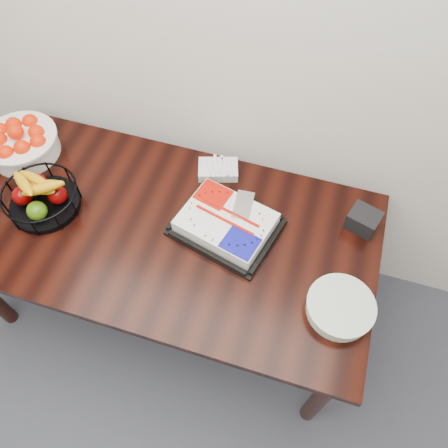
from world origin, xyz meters
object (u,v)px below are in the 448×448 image
(fruit_basket, at_px, (41,197))
(napkin_box, at_px, (363,220))
(table, at_px, (162,238))
(cake_tray, at_px, (226,224))
(tangerine_bowl, at_px, (19,139))
(plate_stack, at_px, (340,308))

(fruit_basket, bearing_deg, napkin_box, 13.01)
(table, xyz_separation_m, napkin_box, (0.80, 0.25, 0.13))
(cake_tray, distance_m, napkin_box, 0.56)
(tangerine_bowl, bearing_deg, plate_stack, -12.86)
(napkin_box, bearing_deg, fruit_basket, -166.99)
(table, bearing_deg, plate_stack, -10.77)
(cake_tray, height_order, fruit_basket, fruit_basket)
(cake_tray, bearing_deg, table, -164.46)
(fruit_basket, relative_size, plate_stack, 1.24)
(tangerine_bowl, bearing_deg, cake_tray, -7.03)
(tangerine_bowl, xyz_separation_m, fruit_basket, (0.25, -0.25, -0.02))
(tangerine_bowl, distance_m, napkin_box, 1.55)
(table, xyz_separation_m, cake_tray, (0.27, 0.07, 0.12))
(table, relative_size, tangerine_bowl, 5.34)
(napkin_box, bearing_deg, table, -162.33)
(table, bearing_deg, napkin_box, 17.67)
(table, height_order, cake_tray, cake_tray)
(table, relative_size, plate_stack, 7.16)
(tangerine_bowl, relative_size, fruit_basket, 1.08)
(table, xyz_separation_m, fruit_basket, (-0.50, -0.05, 0.15))
(tangerine_bowl, xyz_separation_m, plate_stack, (1.52, -0.35, -0.06))
(cake_tray, relative_size, tangerine_bowl, 1.41)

